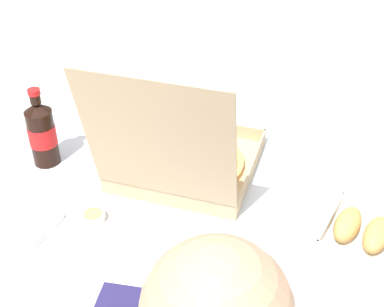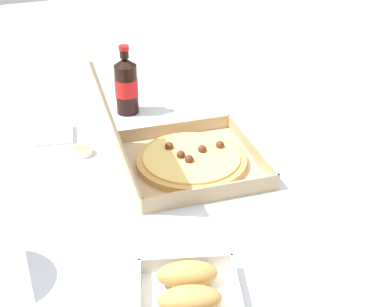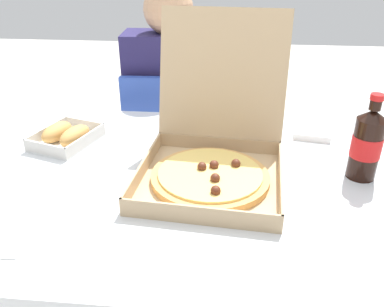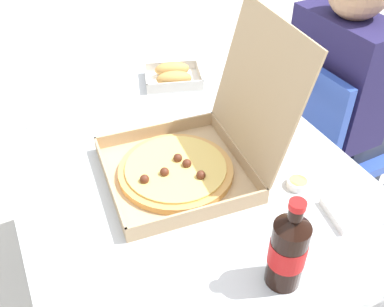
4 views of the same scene
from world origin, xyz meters
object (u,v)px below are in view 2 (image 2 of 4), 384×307
at_px(cola_bottle, 126,85).
at_px(napkin_pile, 54,134).
at_px(dipping_sauce_cup, 82,151).
at_px(pizza_box_open, 177,151).
at_px(paper_menu, 382,248).
at_px(bread_side_box, 188,289).

xyz_separation_m(cola_bottle, napkin_pile, (-0.08, 0.25, -0.08)).
bearing_deg(cola_bottle, dipping_sauce_cup, 137.84).
xyz_separation_m(pizza_box_open, cola_bottle, (0.38, 0.03, 0.04)).
bearing_deg(dipping_sauce_cup, pizza_box_open, -127.24).
bearing_deg(paper_menu, napkin_pile, 29.28).
relative_size(bread_side_box, cola_bottle, 1.01).
xyz_separation_m(cola_bottle, dipping_sauce_cup, (-0.21, 0.19, -0.08)).
bearing_deg(pizza_box_open, paper_menu, -148.12).
height_order(bread_side_box, paper_menu, bread_side_box).
bearing_deg(bread_side_box, paper_menu, -93.03).
bearing_deg(cola_bottle, pizza_box_open, -176.09).
bearing_deg(bread_side_box, napkin_pile, 9.88).
height_order(paper_menu, napkin_pile, napkin_pile).
xyz_separation_m(napkin_pile, dipping_sauce_cup, (-0.14, -0.06, 0.00)).
distance_m(bread_side_box, paper_menu, 0.44).
distance_m(cola_bottle, paper_menu, 0.92).
bearing_deg(paper_menu, cola_bottle, 13.44).
height_order(pizza_box_open, napkin_pile, pizza_box_open).
distance_m(cola_bottle, napkin_pile, 0.28).
bearing_deg(napkin_pile, bread_side_box, -170.12).
distance_m(paper_menu, napkin_pile, 0.96).
height_order(bread_side_box, cola_bottle, cola_bottle).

